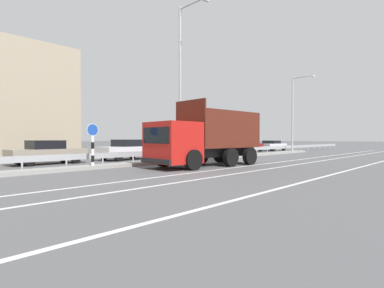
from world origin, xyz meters
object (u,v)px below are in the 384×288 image
at_px(parked_car_7, 249,146).
at_px(dump_truck, 195,144).
at_px(parked_car_3, 47,152).
at_px(street_lamp_2, 294,110).
at_px(parked_car_8, 272,145).
at_px(street_lamp_1, 182,77).
at_px(parked_car_6, 220,147).
at_px(parked_car_4, 126,150).
at_px(median_road_sign, 93,146).
at_px(parked_car_5, 186,148).

bearing_deg(parked_car_7, dump_truck, 110.20).
xyz_separation_m(parked_car_3, parked_car_7, (23.17, -0.04, -0.01)).
distance_m(street_lamp_2, parked_car_8, 7.20).
height_order(street_lamp_1, parked_car_7, street_lamp_1).
bearing_deg(parked_car_7, parked_car_8, -95.88).
bearing_deg(parked_car_8, parked_car_6, -84.57).
relative_size(parked_car_4, parked_car_6, 0.98).
bearing_deg(street_lamp_1, parked_car_6, 23.48).
xyz_separation_m(street_lamp_2, parked_car_7, (-1.42, 4.89, -3.99)).
relative_size(dump_truck, parked_car_4, 1.72).
relative_size(parked_car_3, parked_car_7, 1.12).
height_order(median_road_sign, parked_car_8, median_road_sign).
bearing_deg(street_lamp_2, parked_car_7, 106.14).
height_order(median_road_sign, parked_car_3, median_road_sign).
bearing_deg(parked_car_7, parked_car_6, 91.34).
xyz_separation_m(parked_car_6, parked_car_7, (6.29, 0.51, -0.01)).
height_order(parked_car_4, parked_car_5, parked_car_4).
distance_m(parked_car_3, parked_car_4, 5.56).
xyz_separation_m(parked_car_5, parked_car_8, (16.45, 0.29, -0.00)).
xyz_separation_m(dump_truck, parked_car_5, (6.95, 7.41, -0.61)).
bearing_deg(dump_truck, parked_car_6, -53.47).
distance_m(dump_truck, parked_car_7, 19.91).
relative_size(street_lamp_1, parked_car_7, 2.60).
xyz_separation_m(street_lamp_1, street_lamp_2, (17.59, -0.09, -1.08)).
distance_m(parked_car_6, parked_car_7, 6.31).
bearing_deg(parked_car_8, parked_car_7, -88.54).
height_order(street_lamp_2, parked_car_8, street_lamp_2).
bearing_deg(median_road_sign, parked_car_6, 14.23).
height_order(street_lamp_1, parked_car_4, street_lamp_1).
bearing_deg(median_road_sign, parked_car_5, 20.00).
bearing_deg(parked_car_3, parked_car_5, 85.52).
bearing_deg(street_lamp_2, parked_car_4, 166.62).
height_order(dump_truck, street_lamp_2, street_lamp_2).
distance_m(median_road_sign, parked_car_3, 4.75).
height_order(dump_truck, parked_car_6, dump_truck).
bearing_deg(parked_car_4, parked_car_5, -94.66).
bearing_deg(parked_car_6, parked_car_4, -89.30).
distance_m(dump_truck, street_lamp_1, 5.87).
distance_m(parked_car_3, parked_car_6, 16.89).
distance_m(street_lamp_1, parked_car_3, 9.90).
height_order(street_lamp_2, parked_car_4, street_lamp_2).
relative_size(parked_car_4, parked_car_5, 0.98).
height_order(median_road_sign, parked_car_5, median_road_sign).
height_order(street_lamp_1, parked_car_6, street_lamp_1).
relative_size(street_lamp_2, parked_car_6, 1.90).
bearing_deg(median_road_sign, parked_car_7, 11.62).
bearing_deg(parked_car_5, parked_car_7, -82.92).
bearing_deg(parked_car_8, parked_car_4, -85.62).
height_order(street_lamp_2, parked_car_7, street_lamp_2).
bearing_deg(parked_car_3, median_road_sign, 4.12).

